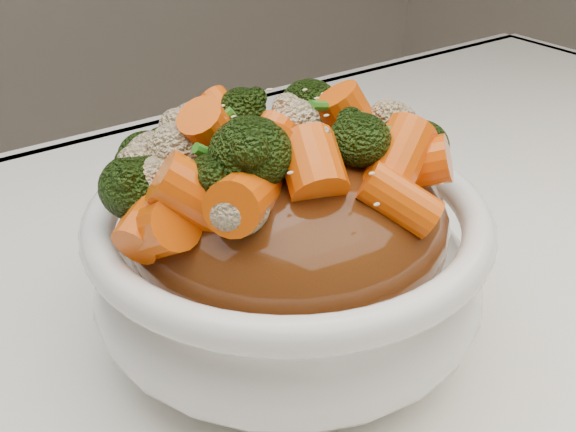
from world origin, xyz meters
TOP-DOWN VIEW (x-y plane):
  - tablecloth at (0.00, 0.00)m, footprint 1.20×0.80m
  - bowl at (-0.04, 0.05)m, footprint 0.29×0.29m
  - sauce_base at (-0.04, 0.05)m, footprint 0.23×0.23m
  - carrots at (-0.04, 0.05)m, footprint 0.23×0.23m
  - broccoli at (-0.04, 0.05)m, footprint 0.23×0.23m
  - cauliflower at (-0.04, 0.05)m, footprint 0.23×0.23m
  - scallions at (-0.04, 0.05)m, footprint 0.17×0.17m
  - sesame_seeds at (-0.04, 0.05)m, footprint 0.21×0.21m

SIDE VIEW (x-z plane):
  - tablecloth at x=0.00m, z-range 0.71..0.75m
  - bowl at x=-0.04m, z-range 0.75..0.84m
  - sauce_base at x=-0.04m, z-range 0.78..0.87m
  - cauliflower at x=-0.04m, z-range 0.87..0.90m
  - broccoli at x=-0.04m, z-range 0.86..0.91m
  - carrots at x=-0.04m, z-range 0.86..0.91m
  - scallions at x=-0.04m, z-range 0.88..0.90m
  - sesame_seeds at x=-0.04m, z-range 0.88..0.89m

